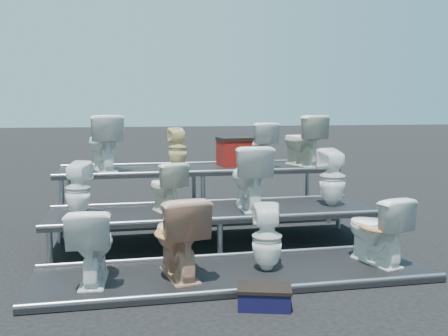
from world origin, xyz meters
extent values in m
plane|color=black|center=(0.00, 0.00, 0.00)|extent=(80.00, 80.00, 0.00)
cube|color=black|center=(0.00, -1.30, 0.03)|extent=(4.20, 1.20, 0.06)
cube|color=black|center=(0.00, 0.00, 0.23)|extent=(4.20, 1.20, 0.46)
cube|color=black|center=(0.00, 1.30, 0.43)|extent=(4.20, 1.20, 0.86)
imported|color=white|center=(-1.46, -1.30, 0.44)|extent=(0.48, 0.78, 0.76)
imported|color=tan|center=(-0.60, -1.30, 0.48)|extent=(0.61, 0.90, 0.85)
imported|color=white|center=(0.35, -1.30, 0.42)|extent=(0.38, 0.39, 0.71)
imported|color=white|center=(1.62, -1.30, 0.44)|extent=(0.62, 0.84, 0.77)
imported|color=white|center=(-1.69, 0.00, 0.80)|extent=(0.40, 0.40, 0.68)
imported|color=silver|center=(-0.61, 0.00, 0.79)|extent=(0.55, 0.72, 0.65)
imported|color=white|center=(0.48, 0.00, 0.88)|extent=(0.48, 0.84, 0.85)
imported|color=white|center=(1.66, 0.00, 0.85)|extent=(0.40, 0.40, 0.78)
imported|color=white|center=(-1.42, 1.30, 1.27)|extent=(0.63, 0.89, 0.82)
imported|color=beige|center=(-0.31, 1.30, 1.17)|extent=(0.32, 0.33, 0.63)
imported|color=white|center=(0.99, 1.30, 1.21)|extent=(0.47, 0.73, 0.70)
imported|color=silver|center=(1.70, 1.30, 1.27)|extent=(0.67, 0.90, 0.81)
cube|color=maroon|center=(0.66, 1.47, 1.06)|extent=(0.61, 0.51, 0.41)
cube|color=black|center=(0.08, -2.14, 0.08)|extent=(0.53, 0.40, 0.17)
camera|label=1|loc=(-1.14, -6.29, 1.80)|focal=40.00mm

